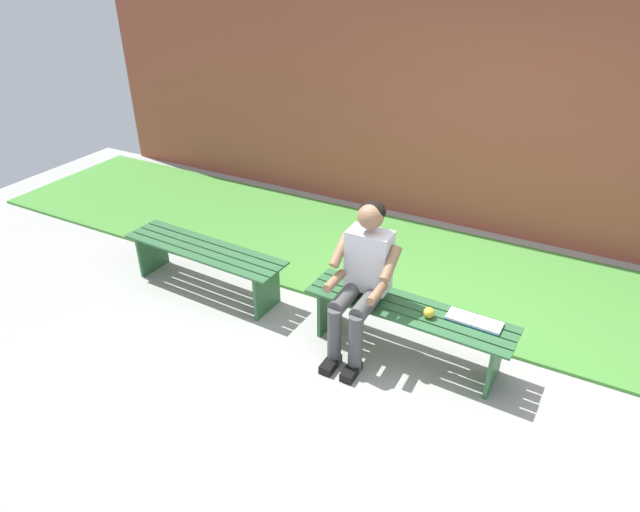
% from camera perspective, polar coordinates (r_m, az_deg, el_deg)
% --- Properties ---
extents(ground_plane, '(10.00, 7.00, 0.04)m').
position_cam_1_polar(ground_plane, '(4.32, -9.14, -13.58)').
color(ground_plane, '#9E9E99').
extents(grass_strip, '(9.00, 1.92, 0.03)m').
position_cam_1_polar(grass_strip, '(5.90, 4.14, 0.39)').
color(grass_strip, '#478C38').
rests_on(grass_strip, ground).
extents(brick_wall, '(9.50, 0.24, 3.13)m').
position_cam_1_polar(brick_wall, '(6.32, 14.07, 16.76)').
color(brick_wall, '#9E4C38').
rests_on(brick_wall, ground).
extents(bench_near, '(1.67, 0.47, 0.45)m').
position_cam_1_polar(bench_near, '(4.40, 9.07, -6.49)').
color(bench_near, '#2D6038').
rests_on(bench_near, ground).
extents(bench_far, '(1.66, 0.47, 0.45)m').
position_cam_1_polar(bench_far, '(5.25, -11.83, -0.22)').
color(bench_far, '#2D6038').
rests_on(bench_far, ground).
extents(person_seated, '(0.50, 0.69, 1.26)m').
position_cam_1_polar(person_seated, '(4.23, 4.38, -2.09)').
color(person_seated, silver).
rests_on(person_seated, ground).
extents(apple, '(0.09, 0.09, 0.09)m').
position_cam_1_polar(apple, '(4.24, 11.22, -5.78)').
color(apple, gold).
rests_on(apple, bench_near).
extents(book_open, '(0.42, 0.18, 0.02)m').
position_cam_1_polar(book_open, '(4.29, 15.69, -6.50)').
color(book_open, white).
rests_on(book_open, bench_near).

